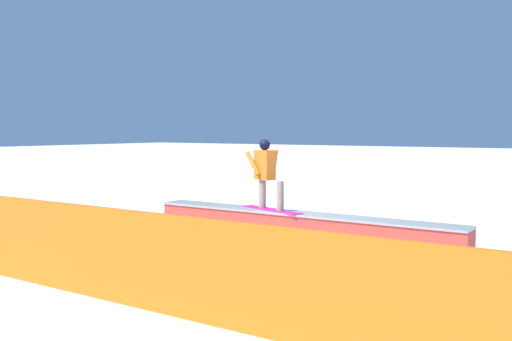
{
  "coord_description": "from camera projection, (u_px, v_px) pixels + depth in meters",
  "views": [
    {
      "loc": [
        -5.47,
        9.63,
        2.13
      ],
      "look_at": [
        0.31,
        1.0,
        1.39
      ],
      "focal_mm": 40.66,
      "sensor_mm": 36.0,
      "label": 1
    }
  ],
  "objects": [
    {
      "name": "ground_plane",
      "position": [
        298.0,
        240.0,
        11.16
      ],
      "size": [
        120.0,
        120.0,
        0.0
      ],
      "primitive_type": "plane",
      "color": "white"
    },
    {
      "name": "grind_box",
      "position": [
        298.0,
        228.0,
        11.15
      ],
      "size": [
        6.46,
        0.59,
        0.54
      ],
      "color": "red",
      "rests_on": "ground_plane"
    },
    {
      "name": "snowboarder",
      "position": [
        266.0,
        172.0,
        11.53
      ],
      "size": [
        1.59,
        0.72,
        1.4
      ],
      "color": "#C81B89",
      "rests_on": "grind_box"
    },
    {
      "name": "safety_fence",
      "position": [
        108.0,
        254.0,
        7.18
      ],
      "size": [
        10.48,
        0.06,
        1.17
      ],
      "primitive_type": "cube",
      "rotation": [
        0.0,
        0.0,
        0.0
      ],
      "color": "orange",
      "rests_on": "ground_plane"
    }
  ]
}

